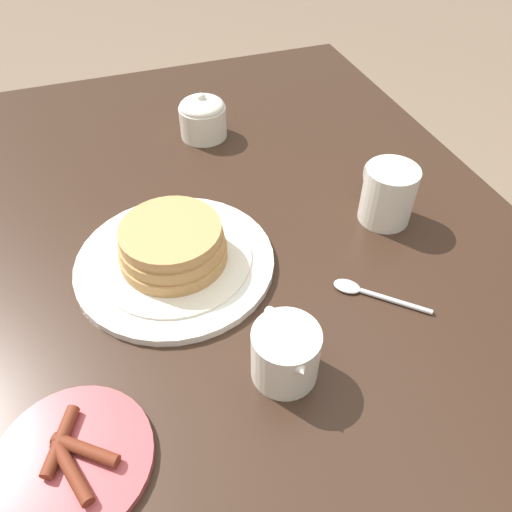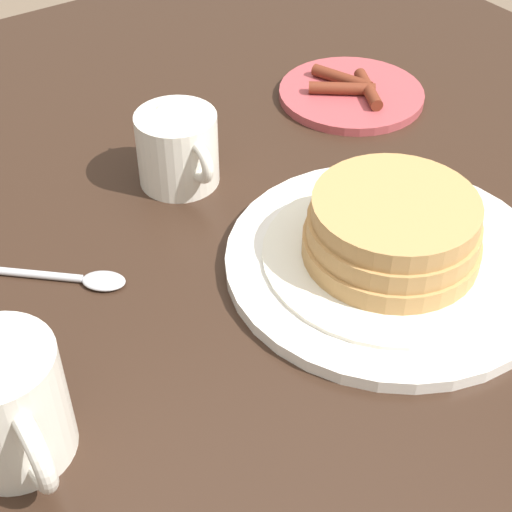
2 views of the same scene
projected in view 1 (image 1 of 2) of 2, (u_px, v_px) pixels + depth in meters
ground_plane at (221, 475)px, 1.24m from camera, size 8.00×8.00×0.00m
dining_table at (202, 316)px, 0.79m from camera, size 1.33×1.05×0.74m
pancake_plate at (174, 253)px, 0.70m from camera, size 0.28×0.28×0.07m
side_plate_bacon at (73, 459)px, 0.51m from camera, size 0.17×0.17×0.02m
coffee_mug at (387, 193)px, 0.76m from camera, size 0.11×0.08×0.09m
creamer_pitcher at (286, 353)px, 0.57m from camera, size 0.11×0.08×0.08m
sugar_bowl at (203, 117)px, 0.94m from camera, size 0.09×0.09×0.09m
spoon at (365, 292)px, 0.68m from camera, size 0.10×0.11×0.01m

